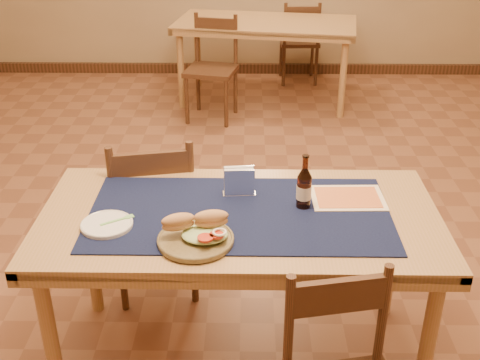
{
  "coord_description": "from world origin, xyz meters",
  "views": [
    {
      "loc": [
        0.03,
        -2.87,
        1.98
      ],
      "look_at": [
        0.0,
        -0.7,
        0.85
      ],
      "focal_mm": 45.0,
      "sensor_mm": 36.0,
      "label": 1
    }
  ],
  "objects_px": {
    "chair_main_far": "(154,212)",
    "napkin_holder": "(239,182)",
    "back_table": "(266,30)",
    "beer_bottle": "(304,188)",
    "sandwich_plate": "(198,234)",
    "main_table": "(240,231)"
  },
  "relations": [
    {
      "from": "back_table",
      "to": "beer_bottle",
      "type": "bearing_deg",
      "value": -88.79
    },
    {
      "from": "chair_main_far",
      "to": "napkin_holder",
      "type": "height_order",
      "value": "chair_main_far"
    },
    {
      "from": "back_table",
      "to": "beer_bottle",
      "type": "height_order",
      "value": "beer_bottle"
    },
    {
      "from": "back_table",
      "to": "sandwich_plate",
      "type": "xyz_separation_m",
      "value": [
        -0.34,
        -3.62,
        0.12
      ]
    },
    {
      "from": "main_table",
      "to": "chair_main_far",
      "type": "bearing_deg",
      "value": 131.54
    },
    {
      "from": "chair_main_far",
      "to": "beer_bottle",
      "type": "relative_size",
      "value": 3.92
    },
    {
      "from": "main_table",
      "to": "sandwich_plate",
      "type": "bearing_deg",
      "value": -126.1
    },
    {
      "from": "napkin_holder",
      "to": "back_table",
      "type": "bearing_deg",
      "value": 86.66
    },
    {
      "from": "back_table",
      "to": "chair_main_far",
      "type": "distance_m",
      "value": 3.0
    },
    {
      "from": "sandwich_plate",
      "to": "napkin_holder",
      "type": "distance_m",
      "value": 0.39
    },
    {
      "from": "main_table",
      "to": "sandwich_plate",
      "type": "height_order",
      "value": "sandwich_plate"
    },
    {
      "from": "main_table",
      "to": "napkin_holder",
      "type": "xyz_separation_m",
      "value": [
        -0.0,
        0.15,
        0.14
      ]
    },
    {
      "from": "beer_bottle",
      "to": "sandwich_plate",
      "type": "bearing_deg",
      "value": -147.4
    },
    {
      "from": "main_table",
      "to": "sandwich_plate",
      "type": "relative_size",
      "value": 5.63
    },
    {
      "from": "chair_main_far",
      "to": "napkin_holder",
      "type": "bearing_deg",
      "value": -37.91
    },
    {
      "from": "chair_main_far",
      "to": "napkin_holder",
      "type": "xyz_separation_m",
      "value": [
        0.43,
        -0.33,
        0.35
      ]
    },
    {
      "from": "main_table",
      "to": "chair_main_far",
      "type": "height_order",
      "value": "chair_main_far"
    },
    {
      "from": "sandwich_plate",
      "to": "beer_bottle",
      "type": "relative_size",
      "value": 1.24
    },
    {
      "from": "chair_main_far",
      "to": "sandwich_plate",
      "type": "bearing_deg",
      "value": -67.98
    },
    {
      "from": "sandwich_plate",
      "to": "napkin_holder",
      "type": "height_order",
      "value": "napkin_holder"
    },
    {
      "from": "chair_main_far",
      "to": "napkin_holder",
      "type": "distance_m",
      "value": 0.64
    },
    {
      "from": "back_table",
      "to": "chair_main_far",
      "type": "height_order",
      "value": "chair_main_far"
    }
  ]
}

